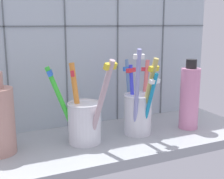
# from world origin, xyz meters

# --- Properties ---
(counter_slab) EXTENTS (0.64, 0.22, 0.02)m
(counter_slab) POSITION_xyz_m (0.00, 0.00, 0.01)
(counter_slab) COLOR #9EA3A8
(counter_slab) RESTS_ON ground
(tile_wall_back) EXTENTS (0.64, 0.02, 0.45)m
(tile_wall_back) POSITION_xyz_m (0.00, 0.12, 0.23)
(tile_wall_back) COLOR #B2C1CC
(tile_wall_back) RESTS_ON ground
(toothbrush_cup_left) EXTENTS (0.11, 0.13, 0.18)m
(toothbrush_cup_left) POSITION_xyz_m (-0.06, -0.00, 0.07)
(toothbrush_cup_left) COLOR white
(toothbrush_cup_left) RESTS_ON counter_slab
(toothbrush_cup_right) EXTENTS (0.09, 0.12, 0.19)m
(toothbrush_cup_right) POSITION_xyz_m (0.06, -0.00, 0.07)
(toothbrush_cup_right) COLOR silver
(toothbrush_cup_right) RESTS_ON counter_slab
(soap_bottle) EXTENTS (0.04, 0.04, 0.16)m
(soap_bottle) POSITION_xyz_m (0.19, -0.02, 0.09)
(soap_bottle) COLOR pink
(soap_bottle) RESTS_ON counter_slab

